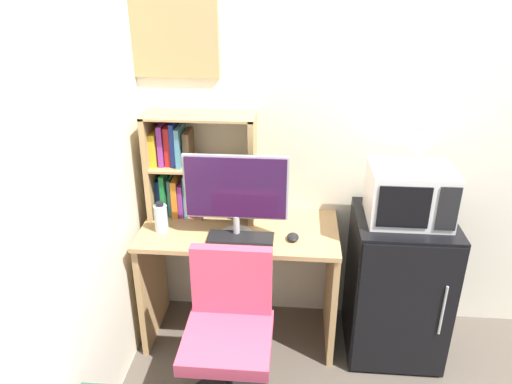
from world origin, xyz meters
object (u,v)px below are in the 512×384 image
at_px(hutch_bookshelf, 188,167).
at_px(desk_chair, 229,346).
at_px(monitor, 236,192).
at_px(mini_fridge, 396,285).
at_px(keyboard, 241,238).
at_px(wall_corkboard, 159,30).
at_px(desk_fan, 419,145).
at_px(water_bottle, 161,218).
at_px(computer_mouse, 293,237).
at_px(microwave, 410,194).

distance_m(hutch_bookshelf, desk_chair, 1.06).
height_order(monitor, mini_fridge, monitor).
xyz_separation_m(keyboard, mini_fridge, (0.92, 0.11, -0.34)).
height_order(desk_chair, wall_corkboard, wall_corkboard).
xyz_separation_m(keyboard, desk_fan, (0.93, 0.10, 0.55)).
xyz_separation_m(mini_fridge, desk_chair, (-0.93, -0.55, -0.04)).
xyz_separation_m(hutch_bookshelf, water_bottle, (-0.12, -0.24, -0.22)).
bearing_deg(monitor, hutch_bookshelf, 140.82).
xyz_separation_m(monitor, computer_mouse, (0.32, -0.02, -0.26)).
xyz_separation_m(microwave, wall_corkboard, (-1.41, 0.30, 0.81)).
bearing_deg(microwave, computer_mouse, -172.57).
relative_size(computer_mouse, wall_corkboard, 0.14).
distance_m(hutch_bookshelf, wall_corkboard, 0.79).
distance_m(computer_mouse, microwave, 0.68).
height_order(microwave, desk_fan, desk_fan).
relative_size(monitor, wall_corkboard, 0.87).
height_order(monitor, keyboard, monitor).
xyz_separation_m(keyboard, computer_mouse, (0.29, 0.03, 0.01)).
relative_size(hutch_bookshelf, wall_corkboard, 0.97).
xyz_separation_m(hutch_bookshelf, microwave, (1.27, -0.20, -0.04)).
height_order(desk_fan, wall_corkboard, wall_corkboard).
xyz_separation_m(water_bottle, mini_fridge, (1.39, 0.04, -0.41)).
bearing_deg(hutch_bookshelf, mini_fridge, -8.90).
height_order(monitor, water_bottle, monitor).
xyz_separation_m(monitor, microwave, (0.95, 0.07, -0.01)).
xyz_separation_m(monitor, mini_fridge, (0.95, 0.06, -0.61)).
bearing_deg(mini_fridge, water_bottle, -178.29).
bearing_deg(monitor, desk_chair, -88.22).
bearing_deg(desk_chair, computer_mouse, 57.01).
distance_m(mini_fridge, desk_fan, 0.88).
height_order(hutch_bookshelf, computer_mouse, hutch_bookshelf).
bearing_deg(wall_corkboard, mini_fridge, -12.08).
bearing_deg(computer_mouse, keyboard, -174.73).
bearing_deg(microwave, hutch_bookshelf, 171.23).
bearing_deg(desk_chair, desk_fan, 30.07).
distance_m(hutch_bookshelf, microwave, 1.28).
bearing_deg(monitor, wall_corkboard, 141.62).
bearing_deg(hutch_bookshelf, water_bottle, -116.36).
relative_size(mini_fridge, wall_corkboard, 1.34).
bearing_deg(computer_mouse, desk_chair, -122.99).
height_order(keyboard, computer_mouse, computer_mouse).
distance_m(hutch_bookshelf, water_bottle, 0.35).
xyz_separation_m(hutch_bookshelf, computer_mouse, (0.64, -0.28, -0.29)).
height_order(hutch_bookshelf, monitor, hutch_bookshelf).
bearing_deg(desk_fan, microwave, 156.65).
bearing_deg(microwave, water_bottle, -178.17).
bearing_deg(mini_fridge, desk_chair, -149.51).
height_order(keyboard, desk_chair, desk_chair).
height_order(computer_mouse, desk_chair, desk_chair).
relative_size(hutch_bookshelf, microwave, 1.45).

